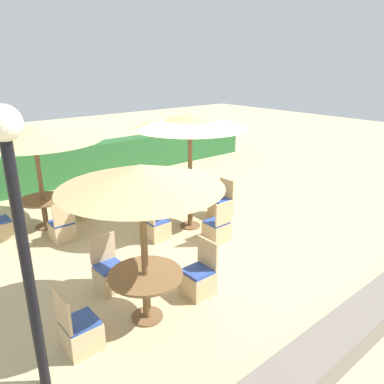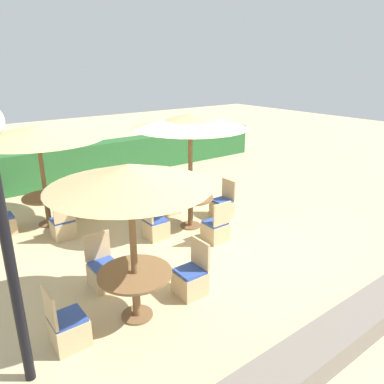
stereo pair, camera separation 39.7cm
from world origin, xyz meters
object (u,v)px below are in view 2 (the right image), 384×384
object	(u,v)px
patio_chair_back_left_west	(3,224)
round_table_center	(190,203)
patio_chair_center_east	(222,207)
patio_chair_center_north	(168,203)
parasol_front_left	(129,176)
patio_chair_center_south	(216,230)
patio_chair_back_left_east	(90,205)
patio_chair_front_left_east	(191,279)
patio_chair_front_left_north	(104,272)
parasol_center	(190,121)
round_table_front_left	(135,282)
parasol_back_left	(37,132)
patio_chair_center_west	(155,227)
round_table_back_left	(47,202)
patio_chair_front_left_west	(68,328)
patio_chair_back_left_south	(63,227)

from	to	relation	value
patio_chair_back_left_west	round_table_center	xyz separation A→B (m)	(3.61, -2.19, 0.32)
patio_chair_center_east	patio_chair_center_north	bearing A→B (deg)	43.07
parasol_front_left	patio_chair_center_south	world-z (taller)	parasol_front_left
patio_chair_back_left_east	patio_chair_front_left_east	size ratio (longest dim) A/B	1.00
patio_chair_front_left_north	patio_chair_back_left_east	bearing A→B (deg)	-109.05
patio_chair_front_left_north	parasol_center	distance (m)	3.64
patio_chair_back_left_east	patio_chair_center_north	size ratio (longest dim) A/B	1.00
patio_chair_front_left_east	round_table_front_left	bearing A→B (deg)	88.70
patio_chair_center_north	patio_chair_center_east	world-z (taller)	same
parasol_back_left	patio_chair_front_left_east	world-z (taller)	parasol_back_left
patio_chair_center_south	patio_chair_center_west	bearing A→B (deg)	136.47
patio_chair_back_left_east	patio_chair_front_left_north	bearing A→B (deg)	160.95
patio_chair_back_left_east	patio_chair_front_left_north	distance (m)	3.39
patio_chair_back_left_west	patio_chair_front_left_north	xyz separation A→B (m)	(0.93, -3.28, 0.00)
round_table_back_left	patio_chair_center_east	distance (m)	4.22
parasol_back_left	parasol_front_left	distance (m)	4.30
patio_chair_front_left_west	patio_chair_center_south	world-z (taller)	same
patio_chair_back_left_south	patio_chair_center_east	size ratio (longest dim) A/B	1.00
patio_chair_front_left_north	patio_chair_center_west	world-z (taller)	same
patio_chair_back_left_east	patio_chair_front_left_west	size ratio (longest dim) A/B	1.00
parasol_back_left	parasol_front_left	xyz separation A→B (m)	(-0.02, -4.30, 0.02)
patio_chair_front_left_north	patio_chair_center_south	distance (m)	2.66
parasol_back_left	parasol_front_left	world-z (taller)	parasol_front_left
patio_chair_back_left_east	patio_chair_center_north	xyz separation A→B (m)	(1.63, -1.11, 0.00)
patio_chair_back_left_west	patio_chair_front_left_north	size ratio (longest dim) A/B	1.00
patio_chair_center_north	patio_chair_back_left_south	bearing A→B (deg)	-4.16
parasol_back_left	patio_chair_back_left_east	size ratio (longest dim) A/B	3.16
patio_chair_back_left_east	parasol_center	distance (m)	3.44
patio_chair_front_left_north	patio_chair_center_west	distance (m)	2.00
patio_chair_back_left_south	round_table_center	world-z (taller)	patio_chair_back_left_south
patio_chair_back_left_south	patio_chair_front_left_north	xyz separation A→B (m)	(-0.09, -2.28, 0.00)
round_table_back_left	patio_chair_front_left_east	world-z (taller)	patio_chair_front_left_east
patio_chair_center_north	round_table_front_left	bearing A→B (deg)	49.54
round_table_front_left	patio_chair_center_east	xyz separation A→B (m)	(3.64, 2.14, -0.34)
patio_chair_back_left_south	patio_chair_front_left_west	bearing A→B (deg)	-108.25
round_table_back_left	round_table_center	size ratio (longest dim) A/B	1.02
patio_chair_center_north	patio_chair_front_left_east	bearing A→B (deg)	62.19
patio_chair_back_left_east	round_table_front_left	xyz separation A→B (m)	(-1.06, -4.27, 0.34)
patio_chair_back_left_west	parasol_center	size ratio (longest dim) A/B	0.35
patio_chair_front_left_east	parasol_center	distance (m)	3.50
parasol_center	patio_chair_back_left_west	bearing A→B (deg)	148.78
round_table_front_left	patio_chair_front_left_east	size ratio (longest dim) A/B	1.18
patio_chair_back_left_south	patio_chair_center_south	size ratio (longest dim) A/B	1.00
patio_chair_front_left_north	patio_chair_center_east	xyz separation A→B (m)	(3.68, 1.08, 0.00)
round_table_front_left	parasol_center	bearing A→B (deg)	39.14
patio_chair_front_left_east	patio_chair_center_south	size ratio (longest dim) A/B	1.00
patio_chair_back_left_east	patio_chair_center_east	world-z (taller)	same
round_table_back_left	patio_chair_back_left_east	world-z (taller)	patio_chair_back_left_east
patio_chair_center_north	patio_chair_center_west	bearing A→B (deg)	44.83
patio_chair_front_left_west	round_table_center	world-z (taller)	patio_chair_front_left_west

